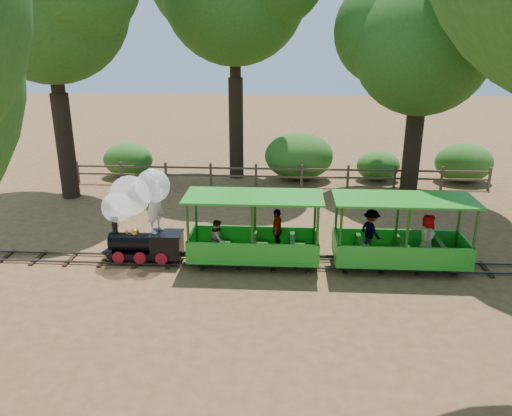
# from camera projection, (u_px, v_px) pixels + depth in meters

# --- Properties ---
(ground) EXTENTS (90.00, 90.00, 0.00)m
(ground) POSITION_uv_depth(u_px,v_px,m) (274.00, 265.00, 14.41)
(ground) COLOR olive
(ground) RESTS_ON ground
(track) EXTENTS (22.00, 1.00, 0.10)m
(track) POSITION_uv_depth(u_px,v_px,m) (274.00, 263.00, 14.38)
(track) COLOR #3F3D3A
(track) RESTS_ON ground
(locomotive) EXTENTS (2.44, 1.15, 2.84)m
(locomotive) POSITION_uv_depth(u_px,v_px,m) (138.00, 209.00, 14.18)
(locomotive) COLOR black
(locomotive) RESTS_ON ground
(carriage_front) EXTENTS (3.83, 1.57, 1.99)m
(carriage_front) POSITION_uv_depth(u_px,v_px,m) (253.00, 239.00, 14.16)
(carriage_front) COLOR green
(carriage_front) RESTS_ON track
(carriage_rear) EXTENTS (3.83, 1.57, 1.99)m
(carriage_rear) POSITION_uv_depth(u_px,v_px,m) (398.00, 240.00, 13.96)
(carriage_rear) COLOR green
(carriage_rear) RESTS_ON track
(oak_ne) EXTENTS (6.75, 5.94, 8.63)m
(oak_ne) POSITION_uv_depth(u_px,v_px,m) (423.00, 38.00, 19.23)
(oak_ne) COLOR #2D2116
(oak_ne) RESTS_ON ground
(fence) EXTENTS (18.10, 0.10, 1.00)m
(fence) POSITION_uv_depth(u_px,v_px,m) (279.00, 174.00, 21.77)
(fence) COLOR brown
(fence) RESTS_ON ground
(shrub_west) EXTENTS (2.31, 1.78, 1.60)m
(shrub_west) POSITION_uv_depth(u_px,v_px,m) (128.00, 160.00, 23.33)
(shrub_west) COLOR #2D6B1E
(shrub_west) RESTS_ON ground
(shrub_mid_w) EXTENTS (3.12, 2.40, 2.16)m
(shrub_mid_w) POSITION_uv_depth(u_px,v_px,m) (299.00, 156.00, 22.78)
(shrub_mid_w) COLOR #2D6B1E
(shrub_mid_w) RESTS_ON ground
(shrub_mid_e) EXTENTS (1.95, 1.50, 1.35)m
(shrub_mid_e) POSITION_uv_depth(u_px,v_px,m) (378.00, 166.00, 22.71)
(shrub_mid_e) COLOR #2D6B1E
(shrub_mid_e) RESTS_ON ground
(shrub_east) EXTENTS (2.57, 1.97, 1.78)m
(shrub_east) POSITION_uv_depth(u_px,v_px,m) (464.00, 163.00, 22.42)
(shrub_east) COLOR #2D6B1E
(shrub_east) RESTS_ON ground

